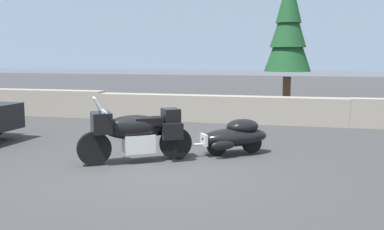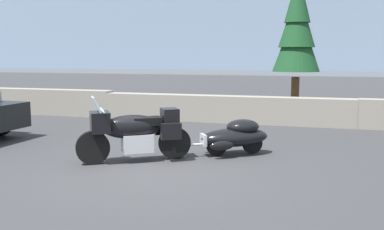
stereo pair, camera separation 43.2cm
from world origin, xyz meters
name	(u,v)px [view 2 (the right image)]	position (x,y,z in m)	size (l,w,h in m)	color
ground_plane	(151,169)	(0.00, 0.00, 0.00)	(80.00, 80.00, 0.00)	#38383A
stone_guard_wall	(207,108)	(-0.55, 6.21, 0.44)	(24.00, 0.58, 0.92)	gray
distant_ridgeline	(314,29)	(0.00, 96.23, 8.00)	(240.00, 80.00, 16.00)	#7F93AD
touring_motorcycle	(134,131)	(-0.54, 0.46, 0.62)	(2.00, 1.50, 1.33)	black
car_shaped_trailer	(235,136)	(1.27, 1.66, 0.41)	(2.04, 1.52, 0.76)	black
pine_tree_tall	(297,27)	(2.10, 7.75, 3.04)	(1.56, 1.56, 4.85)	brown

